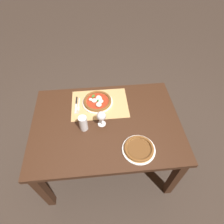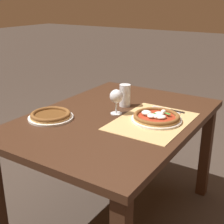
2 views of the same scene
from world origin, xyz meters
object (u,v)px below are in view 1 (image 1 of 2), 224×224
(pizza_near, at_px, (98,101))
(pint_glass, at_px, (83,123))
(fork, at_px, (79,106))
(pizza_far, at_px, (139,149))
(knife, at_px, (76,105))
(wine_glass, at_px, (101,117))

(pizza_near, distance_m, pint_glass, 0.32)
(pizza_near, height_order, fork, pizza_near)
(pizza_far, xyz_separation_m, knife, (0.51, -0.53, -0.01))
(pint_glass, bearing_deg, pizza_far, 149.51)
(fork, xyz_separation_m, knife, (0.02, -0.01, 0.00))
(pint_glass, distance_m, fork, 0.28)
(pint_glass, relative_size, knife, 0.67)
(pint_glass, bearing_deg, pizza_near, -114.38)
(pizza_far, height_order, pint_glass, pint_glass)
(pizza_near, relative_size, pizza_far, 1.10)
(knife, bearing_deg, pizza_near, -176.41)
(pizza_far, height_order, knife, pizza_far)
(pint_glass, bearing_deg, wine_glass, -169.08)
(pint_glass, bearing_deg, knife, -74.54)
(knife, bearing_deg, pizza_far, 133.79)
(pint_glass, relative_size, fork, 0.72)
(wine_glass, relative_size, pint_glass, 1.07)
(pizza_near, height_order, pint_glass, pint_glass)
(pizza_near, bearing_deg, knife, 3.59)
(pizza_near, bearing_deg, fork, 7.53)
(fork, bearing_deg, knife, -25.03)
(pizza_near, bearing_deg, wine_glass, 95.53)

